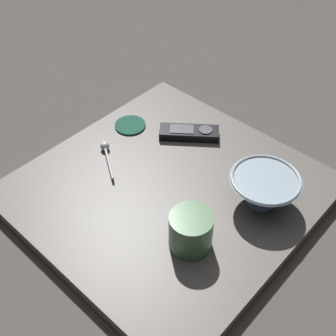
{
  "coord_description": "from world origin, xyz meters",
  "views": [
    {
      "loc": [
        -0.5,
        -0.46,
        0.75
      ],
      "look_at": [
        0.03,
        0.03,
        0.05
      ],
      "focal_mm": 46.18,
      "sensor_mm": 36.0,
      "label": 1
    }
  ],
  "objects_px": {
    "coffee_mug": "(191,231)",
    "drink_coaster": "(130,125)",
    "teaspoon": "(106,150)",
    "tv_remote_near": "(189,133)",
    "cereal_bowl": "(264,189)"
  },
  "relations": [
    {
      "from": "teaspoon",
      "to": "tv_remote_near",
      "type": "xyz_separation_m",
      "value": [
        0.19,
        -0.11,
        0.0
      ]
    },
    {
      "from": "teaspoon",
      "to": "cereal_bowl",
      "type": "bearing_deg",
      "value": -71.56
    },
    {
      "from": "coffee_mug",
      "to": "cereal_bowl",
      "type": "bearing_deg",
      "value": -12.69
    },
    {
      "from": "coffee_mug",
      "to": "teaspoon",
      "type": "xyz_separation_m",
      "value": [
        0.07,
        0.33,
        -0.03
      ]
    },
    {
      "from": "tv_remote_near",
      "to": "drink_coaster",
      "type": "xyz_separation_m",
      "value": [
        -0.07,
        0.14,
        -0.01
      ]
    },
    {
      "from": "cereal_bowl",
      "to": "drink_coaster",
      "type": "relative_size",
      "value": 1.87
    },
    {
      "from": "cereal_bowl",
      "to": "coffee_mug",
      "type": "xyz_separation_m",
      "value": [
        -0.19,
        0.04,
        -0.0
      ]
    },
    {
      "from": "drink_coaster",
      "to": "tv_remote_near",
      "type": "bearing_deg",
      "value": -62.6
    },
    {
      "from": "drink_coaster",
      "to": "teaspoon",
      "type": "bearing_deg",
      "value": -163.53
    },
    {
      "from": "coffee_mug",
      "to": "drink_coaster",
      "type": "bearing_deg",
      "value": 63.38
    },
    {
      "from": "coffee_mug",
      "to": "drink_coaster",
      "type": "distance_m",
      "value": 0.41
    },
    {
      "from": "coffee_mug",
      "to": "teaspoon",
      "type": "height_order",
      "value": "coffee_mug"
    },
    {
      "from": "cereal_bowl",
      "to": "tv_remote_near",
      "type": "bearing_deg",
      "value": 76.1
    },
    {
      "from": "teaspoon",
      "to": "tv_remote_near",
      "type": "height_order",
      "value": "tv_remote_near"
    },
    {
      "from": "teaspoon",
      "to": "tv_remote_near",
      "type": "relative_size",
      "value": 0.75
    }
  ]
}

